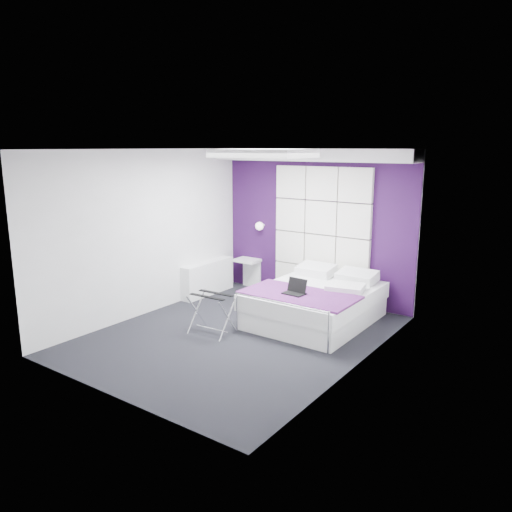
{
  "coord_description": "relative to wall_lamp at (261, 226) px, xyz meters",
  "views": [
    {
      "loc": [
        4.1,
        -5.32,
        2.64
      ],
      "look_at": [
        0.06,
        0.35,
        1.1
      ],
      "focal_mm": 35.0,
      "sensor_mm": 36.0,
      "label": 1
    }
  ],
  "objects": [
    {
      "name": "wall_left",
      "position": [
        -0.75,
        -2.06,
        0.08
      ],
      "size": [
        0.0,
        4.4,
        4.4
      ],
      "primitive_type": "plane",
      "rotation": [
        1.57,
        0.0,
        1.57
      ],
      "color": "silver",
      "rests_on": "floor"
    },
    {
      "name": "skylight",
      "position": [
        1.05,
        -1.46,
        1.33
      ],
      "size": [
        1.36,
        0.86,
        0.12
      ],
      "primitive_type": null,
      "color": "white",
      "rests_on": "ceiling"
    },
    {
      "name": "bed",
      "position": [
        1.66,
        -0.91,
        -0.92
      ],
      "size": [
        1.65,
        1.99,
        0.7
      ],
      "color": "white",
      "rests_on": "floor"
    },
    {
      "name": "luggage_rack",
      "position": [
        0.69,
        -2.21,
        -0.93
      ],
      "size": [
        0.59,
        0.43,
        0.58
      ],
      "rotation": [
        0.0,
        0.0,
        0.06
      ],
      "color": "silver",
      "rests_on": "floor"
    },
    {
      "name": "laptop",
      "position": [
        1.61,
        -1.42,
        -0.61
      ],
      "size": [
        0.31,
        0.22,
        0.22
      ],
      "rotation": [
        0.0,
        0.0,
        -0.06
      ],
      "color": "black",
      "rests_on": "bed"
    },
    {
      "name": "soffit",
      "position": [
        1.05,
        -0.11,
        1.28
      ],
      "size": [
        3.58,
        0.5,
        0.2
      ],
      "primitive_type": "cube",
      "color": "white",
      "rests_on": "wall_back"
    },
    {
      "name": "wall_right",
      "position": [
        2.85,
        -2.06,
        0.08
      ],
      "size": [
        0.0,
        4.4,
        4.4
      ],
      "primitive_type": "plane",
      "rotation": [
        1.57,
        0.0,
        -1.57
      ],
      "color": "silver",
      "rests_on": "floor"
    },
    {
      "name": "wall_lamp",
      "position": [
        0.0,
        0.0,
        0.0
      ],
      "size": [
        0.15,
        0.15,
        0.15
      ],
      "primitive_type": "sphere",
      "color": "white",
      "rests_on": "wall_back"
    },
    {
      "name": "floor",
      "position": [
        1.05,
        -2.06,
        -1.22
      ],
      "size": [
        4.4,
        4.4,
        0.0
      ],
      "primitive_type": "plane",
      "color": "black",
      "rests_on": "ground"
    },
    {
      "name": "radiator",
      "position": [
        -0.64,
        -0.76,
        -0.92
      ],
      "size": [
        0.22,
        1.2,
        0.6
      ],
      "primitive_type": "cube",
      "color": "white",
      "rests_on": "floor"
    },
    {
      "name": "ceiling",
      "position": [
        1.05,
        -2.06,
        1.38
      ],
      "size": [
        4.4,
        4.4,
        0.0
      ],
      "primitive_type": "plane",
      "rotation": [
        3.14,
        0.0,
        0.0
      ],
      "color": "white",
      "rests_on": "wall_back"
    },
    {
      "name": "accent_wall",
      "position": [
        1.05,
        0.13,
        0.08
      ],
      "size": [
        3.58,
        0.02,
        2.58
      ],
      "primitive_type": "cube",
      "color": "#2B0D39",
      "rests_on": "wall_back"
    },
    {
      "name": "wall_back",
      "position": [
        1.05,
        0.14,
        0.08
      ],
      "size": [
        3.6,
        0.0,
        3.6
      ],
      "primitive_type": "plane",
      "rotation": [
        1.57,
        0.0,
        0.0
      ],
      "color": "silver",
      "rests_on": "floor"
    },
    {
      "name": "headboard",
      "position": [
        1.2,
        0.08,
        -0.05
      ],
      "size": [
        1.8,
        0.08,
        2.3
      ],
      "primitive_type": null,
      "color": "white",
      "rests_on": "wall_back"
    },
    {
      "name": "nightstand",
      "position": [
        -0.27,
        -0.04,
        -0.67
      ],
      "size": [
        0.45,
        0.35,
        0.05
      ],
      "primitive_type": "cube",
      "color": "white",
      "rests_on": "wall_back"
    }
  ]
}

